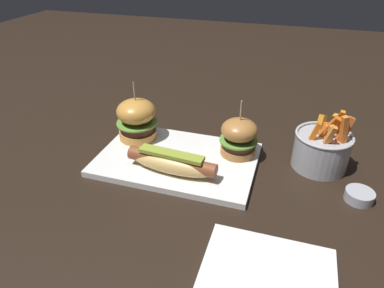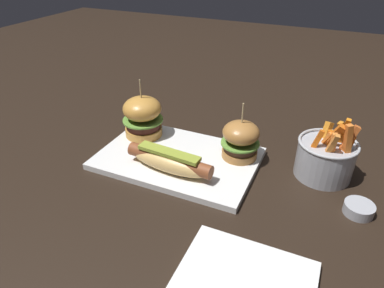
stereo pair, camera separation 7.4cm
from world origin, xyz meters
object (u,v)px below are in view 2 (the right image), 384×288
at_px(slider_right, 240,140).
at_px(platter_main, 178,158).
at_px(slider_left, 143,116).
at_px(sauce_ramekin, 359,209).
at_px(fries_bucket, 326,157).
at_px(hot_dog, 169,161).

bearing_deg(slider_right, platter_main, -156.44).
xyz_separation_m(slider_left, sauce_ramekin, (0.50, -0.07, -0.05)).
bearing_deg(sauce_ramekin, platter_main, 177.16).
bearing_deg(fries_bucket, sauce_ramekin, -53.03).
relative_size(slider_left, fries_bucket, 1.07).
relative_size(platter_main, sauce_ramekin, 6.45).
bearing_deg(slider_left, hot_dog, -40.71).
height_order(platter_main, fries_bucket, fries_bucket).
height_order(slider_left, fries_bucket, slider_left).
bearing_deg(sauce_ramekin, fries_bucket, 126.97).
bearing_deg(hot_dog, sauce_ramekin, 5.90).
height_order(hot_dog, slider_right, slider_right).
bearing_deg(slider_left, platter_main, -24.12).
height_order(slider_right, sauce_ramekin, slider_right).
bearing_deg(platter_main, hot_dog, -81.52).
distance_m(hot_dog, slider_right, 0.16).
relative_size(slider_left, slider_right, 1.11).
height_order(platter_main, hot_dog, hot_dog).
xyz_separation_m(slider_right, fries_bucket, (0.18, 0.02, -0.01)).
bearing_deg(fries_bucket, slider_left, -176.57).
bearing_deg(platter_main, sauce_ramekin, -2.84).
relative_size(hot_dog, slider_left, 1.35).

